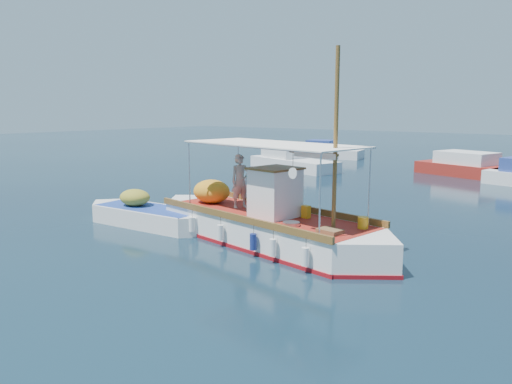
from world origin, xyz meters
The scene contains 6 objects.
ground centered at (0.00, 0.00, 0.00)m, with size 160.00×160.00×0.00m, color black.
fishing_caique centered at (-0.28, -0.48, 0.57)m, with size 10.35×4.03×6.39m.
dinghy centered at (-5.18, -1.29, 0.32)m, with size 6.27×2.11×1.53m.
bg_boat_nw centered at (-10.84, 16.99, 0.49)m, with size 7.97×4.45×1.80m.
bg_boat_n centered at (1.35, 20.93, 0.49)m, with size 9.31×5.36×1.80m.
bg_boat_far_w centered at (-13.00, 26.13, 0.49)m, with size 6.05×3.27×1.80m.
Camera 1 is at (9.66, -13.58, 4.46)m, focal length 35.00 mm.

